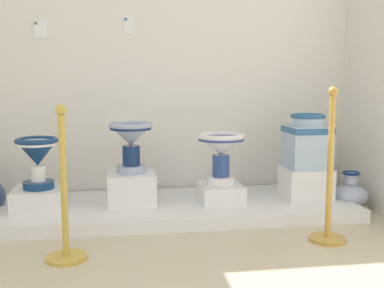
# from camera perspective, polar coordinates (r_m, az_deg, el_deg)

# --- Properties ---
(wall_back) EXTENTS (3.54, 0.06, 2.82)m
(wall_back) POSITION_cam_1_polar(r_m,az_deg,el_deg) (4.19, -3.00, 12.38)
(wall_back) COLOR white
(wall_back) RESTS_ON ground_plane
(display_platform) EXTENTS (2.86, 0.97, 0.10)m
(display_platform) POSITION_cam_1_polar(r_m,az_deg,el_deg) (3.79, -2.05, -7.87)
(display_platform) COLOR white
(display_platform) RESTS_ON ground_plane
(plinth_block_leftmost) EXTENTS (0.38, 0.35, 0.16)m
(plinth_block_leftmost) POSITION_cam_1_polar(r_m,az_deg,el_deg) (3.72, -18.36, -6.46)
(plinth_block_leftmost) COLOR white
(plinth_block_leftmost) RESTS_ON display_platform
(antique_toilet_leftmost) EXTENTS (0.32, 0.32, 0.39)m
(antique_toilet_leftmost) POSITION_cam_1_polar(r_m,az_deg,el_deg) (3.65, -18.59, -1.23)
(antique_toilet_leftmost) COLOR navy
(antique_toilet_leftmost) RESTS_ON plinth_block_leftmost
(plinth_block_central_ornate) EXTENTS (0.37, 0.38, 0.25)m
(plinth_block_central_ornate) POSITION_cam_1_polar(r_m,az_deg,el_deg) (3.73, -7.46, -5.41)
(plinth_block_central_ornate) COLOR white
(plinth_block_central_ornate) RESTS_ON display_platform
(antique_toilet_central_ornate) EXTENTS (0.35, 0.35, 0.40)m
(antique_toilet_central_ornate) POSITION_cam_1_polar(r_m,az_deg,el_deg) (3.66, -7.57, 0.71)
(antique_toilet_central_ornate) COLOR #9DACCC
(antique_toilet_central_ornate) RESTS_ON plinth_block_central_ornate
(plinth_block_broad_patterned) EXTENTS (0.34, 0.38, 0.14)m
(plinth_block_broad_patterned) POSITION_cam_1_polar(r_m,az_deg,el_deg) (3.78, 3.56, -6.01)
(plinth_block_broad_patterned) COLOR white
(plinth_block_broad_patterned) RESTS_ON display_platform
(antique_toilet_broad_patterned) EXTENTS (0.39, 0.39, 0.41)m
(antique_toilet_broad_patterned) POSITION_cam_1_polar(r_m,az_deg,el_deg) (3.71, 3.61, -0.51)
(antique_toilet_broad_patterned) COLOR white
(antique_toilet_broad_patterned) RESTS_ON plinth_block_broad_patterned
(plinth_block_pale_glazed) EXTENTS (0.37, 0.34, 0.26)m
(plinth_block_pale_glazed) POSITION_cam_1_polar(r_m,az_deg,el_deg) (3.96, 13.88, -4.72)
(plinth_block_pale_glazed) COLOR white
(plinth_block_pale_glazed) RESTS_ON display_platform
(antique_toilet_pale_glazed) EXTENTS (0.34, 0.34, 0.45)m
(antique_toilet_pale_glazed) POSITION_cam_1_polar(r_m,az_deg,el_deg) (3.90, 14.05, 0.42)
(antique_toilet_pale_glazed) COLOR #A1BCD6
(antique_toilet_pale_glazed) RESTS_ON plinth_block_pale_glazed
(info_placard_first) EXTENTS (0.11, 0.01, 0.16)m
(info_placard_first) POSITION_cam_1_polar(r_m,az_deg,el_deg) (4.20, -18.24, 13.38)
(info_placard_first) COLOR white
(info_placard_second) EXTENTS (0.09, 0.01, 0.16)m
(info_placard_second) POSITION_cam_1_polar(r_m,az_deg,el_deg) (4.15, -7.77, 14.41)
(info_placard_second) COLOR white
(decorative_vase_spare) EXTENTS (0.30, 0.30, 0.32)m
(decorative_vase_spare) POSITION_cam_1_polar(r_m,az_deg,el_deg) (4.11, 18.97, -5.81)
(decorative_vase_spare) COLOR navy
(decorative_vase_spare) RESTS_ON ground_plane
(stanchion_post_near_left) EXTENTS (0.25, 0.25, 0.94)m
(stanchion_post_near_left) POSITION_cam_1_polar(r_m,az_deg,el_deg) (2.88, -15.45, -8.42)
(stanchion_post_near_left) COLOR gold
(stanchion_post_near_left) RESTS_ON ground_plane
(stanchion_post_near_right) EXTENTS (0.24, 0.24, 1.04)m
(stanchion_post_near_right) POSITION_cam_1_polar(r_m,az_deg,el_deg) (3.23, 16.59, -5.94)
(stanchion_post_near_right) COLOR gold
(stanchion_post_near_right) RESTS_ON ground_plane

